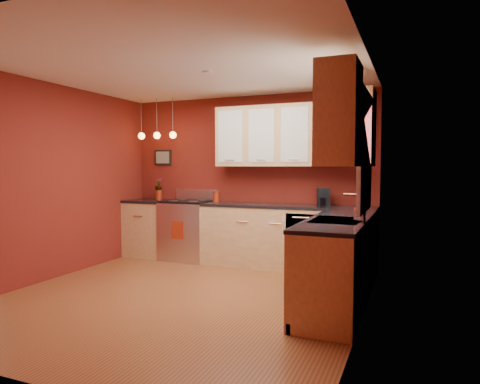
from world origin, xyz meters
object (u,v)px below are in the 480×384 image
at_px(gas_range, 188,230).
at_px(red_canister, 216,196).
at_px(sink, 336,222).
at_px(soap_pump, 360,212).
at_px(coffee_maker, 323,197).

distance_m(gas_range, red_canister, 0.72).
bearing_deg(gas_range, red_canister, 10.11).
xyz_separation_m(gas_range, sink, (2.62, -1.50, 0.43)).
xyz_separation_m(gas_range, soap_pump, (2.87, -1.61, 0.57)).
bearing_deg(soap_pump, sink, 156.76).
bearing_deg(coffee_maker, sink, -90.68).
bearing_deg(sink, red_canister, 143.64).
xyz_separation_m(gas_range, red_canister, (0.47, 0.08, 0.54)).
xyz_separation_m(sink, red_canister, (-2.15, 1.58, 0.11)).
distance_m(coffee_maker, soap_pump, 1.84).
distance_m(sink, soap_pump, 0.30).
bearing_deg(coffee_maker, red_canister, 163.27).
relative_size(gas_range, red_canister, 6.56).
relative_size(gas_range, coffee_maker, 4.47).
bearing_deg(soap_pump, gas_range, 150.75).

